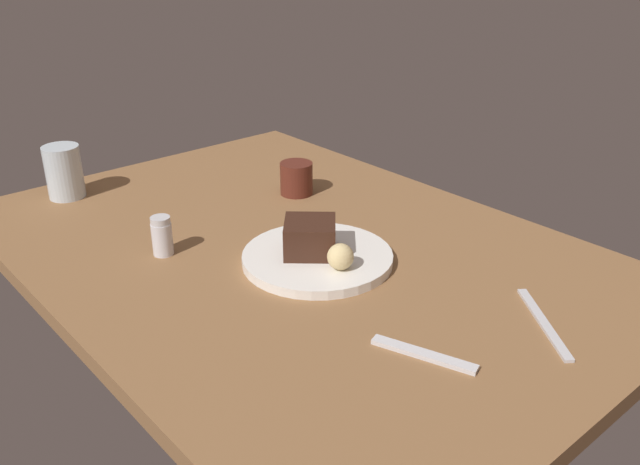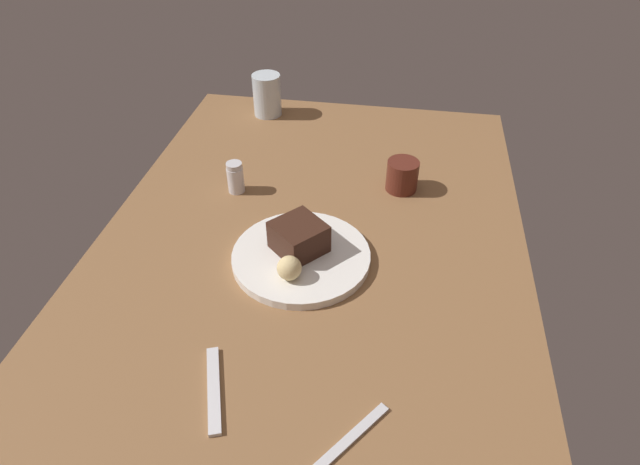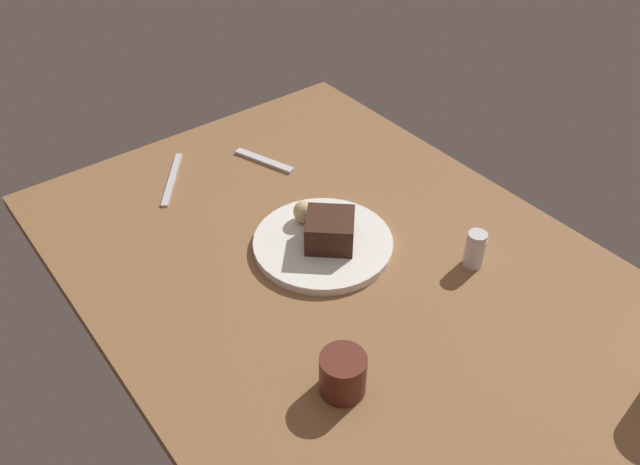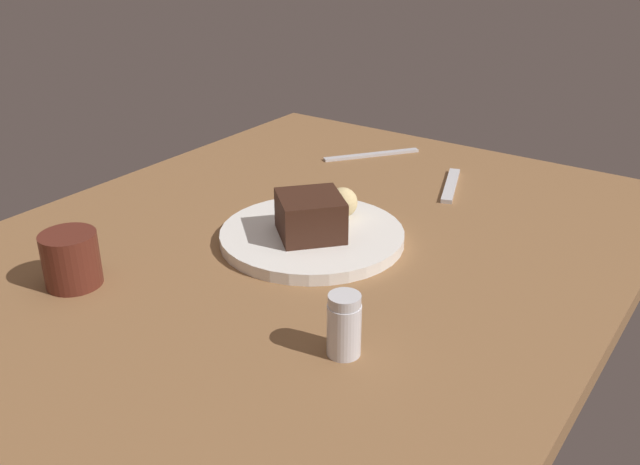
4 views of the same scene
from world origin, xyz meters
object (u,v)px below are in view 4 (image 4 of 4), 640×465
at_px(salt_shaker, 344,325).
at_px(bread_roll, 343,202).
at_px(coffee_cup, 71,259).
at_px(butter_knife, 372,155).
at_px(dessert_spoon, 451,185).
at_px(dessert_plate, 312,236).
at_px(chocolate_cake_slice, 310,216).

bearing_deg(salt_shaker, bread_roll, 33.43).
height_order(salt_shaker, coffee_cup, salt_shaker).
xyz_separation_m(bread_roll, butter_knife, (0.30, 0.13, -0.04)).
height_order(salt_shaker, dessert_spoon, salt_shaker).
bearing_deg(butter_knife, dessert_plate, -124.57).
relative_size(chocolate_cake_slice, butter_knife, 0.46).
relative_size(dessert_plate, chocolate_cake_slice, 3.00).
bearing_deg(salt_shaker, butter_knife, 28.32).
relative_size(dessert_plate, salt_shaker, 3.66).
bearing_deg(bread_roll, dessert_spoon, -15.15).
relative_size(salt_shaker, butter_knife, 0.37).
relative_size(coffee_cup, dessert_spoon, 0.47).
bearing_deg(chocolate_cake_slice, dessert_plate, 26.16).
height_order(coffee_cup, dessert_spoon, coffee_cup).
distance_m(bread_roll, salt_shaker, 0.32).
height_order(chocolate_cake_slice, coffee_cup, chocolate_cake_slice).
distance_m(coffee_cup, dessert_spoon, 0.63).
xyz_separation_m(chocolate_cake_slice, bread_roll, (0.08, -0.00, -0.01)).
bearing_deg(salt_shaker, chocolate_cake_slice, 43.31).
xyz_separation_m(dessert_plate, chocolate_cake_slice, (-0.01, -0.01, 0.04)).
bearing_deg(chocolate_cake_slice, dessert_spoon, -11.76).
xyz_separation_m(bread_roll, dessert_spoon, (0.24, -0.06, -0.04)).
height_order(bread_roll, salt_shaker, salt_shaker).
distance_m(dessert_spoon, butter_knife, 0.20).
xyz_separation_m(bread_roll, salt_shaker, (-0.27, -0.18, -0.00)).
height_order(chocolate_cake_slice, dessert_spoon, chocolate_cake_slice).
bearing_deg(coffee_cup, butter_knife, -4.73).
bearing_deg(dessert_spoon, bread_roll, 145.29).
bearing_deg(salt_shaker, dessert_plate, 42.45).
bearing_deg(chocolate_cake_slice, bread_roll, -1.13).
height_order(coffee_cup, butter_knife, coffee_cup).
xyz_separation_m(chocolate_cake_slice, coffee_cup, (-0.26, 0.18, -0.01)).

